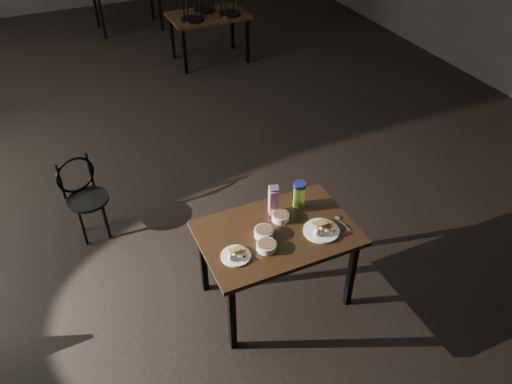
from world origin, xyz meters
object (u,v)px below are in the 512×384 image
main_table (277,239)px  bentwood_chair (84,192)px  juice_carton (273,200)px  water_bottle (299,194)px

main_table → bentwood_chair: 1.97m
juice_carton → bentwood_chair: size_ratio=0.35×
main_table → water_bottle: water_bottle is taller
main_table → water_bottle: bearing=35.1°
main_table → water_bottle: size_ratio=5.26×
main_table → water_bottle: (0.30, 0.21, 0.20)m
main_table → bentwood_chair: bentwood_chair is taller
juice_carton → bentwood_chair: (-1.35, 1.27, -0.40)m
juice_carton → water_bottle: size_ratio=1.23×
water_bottle → bentwood_chair: bearing=141.0°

